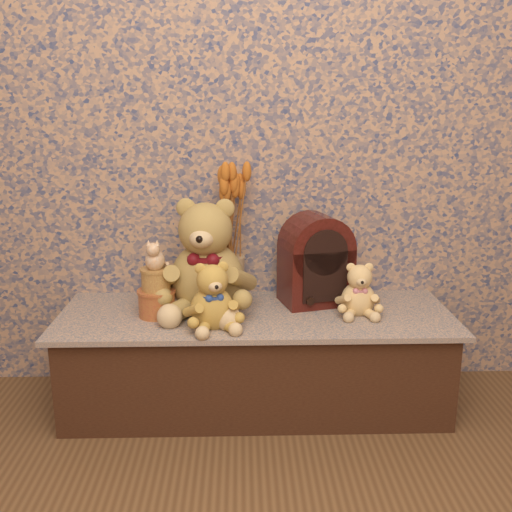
% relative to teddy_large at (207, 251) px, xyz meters
% --- Properties ---
extents(display_shelf, '(1.51, 0.54, 0.39)m').
position_rel_teddy_large_xyz_m(display_shelf, '(0.19, -0.05, -0.43)').
color(display_shelf, '#334A68').
rests_on(display_shelf, ground).
extents(teddy_large, '(0.43, 0.49, 0.47)m').
position_rel_teddy_large_xyz_m(teddy_large, '(0.00, 0.00, 0.00)').
color(teddy_large, olive).
rests_on(teddy_large, display_shelf).
extents(teddy_medium, '(0.26, 0.29, 0.26)m').
position_rel_teddy_large_xyz_m(teddy_medium, '(0.03, -0.18, -0.11)').
color(teddy_medium, '#B47B32').
rests_on(teddy_medium, display_shelf).
extents(teddy_small, '(0.18, 0.21, 0.22)m').
position_rel_teddy_large_xyz_m(teddy_small, '(0.58, -0.07, -0.13)').
color(teddy_small, '#D7B366').
rests_on(teddy_small, display_shelf).
extents(cathedral_radio, '(0.30, 0.25, 0.37)m').
position_rel_teddy_large_xyz_m(cathedral_radio, '(0.43, 0.07, -0.05)').
color(cathedral_radio, '#350F09').
rests_on(cathedral_radio, display_shelf).
extents(ceramic_vase, '(0.12, 0.12, 0.18)m').
position_rel_teddy_large_xyz_m(ceramic_vase, '(0.09, 0.11, -0.14)').
color(ceramic_vase, tan).
rests_on(ceramic_vase, display_shelf).
extents(dried_stalks, '(0.24, 0.24, 0.38)m').
position_rel_teddy_large_xyz_m(dried_stalks, '(0.09, 0.11, 0.14)').
color(dried_stalks, '#BD611E').
rests_on(dried_stalks, ceramic_vase).
extents(biscuit_tin_lower, '(0.15, 0.15, 0.10)m').
position_rel_teddy_large_xyz_m(biscuit_tin_lower, '(-0.19, -0.07, -0.19)').
color(biscuit_tin_lower, '#BD8237').
rests_on(biscuit_tin_lower, display_shelf).
extents(biscuit_tin_upper, '(0.12, 0.12, 0.08)m').
position_rel_teddy_large_xyz_m(biscuit_tin_upper, '(-0.19, -0.07, -0.09)').
color(biscuit_tin_upper, '#D4BC5C').
rests_on(biscuit_tin_upper, biscuit_tin_lower).
extents(cat_figurine, '(0.09, 0.10, 0.12)m').
position_rel_teddy_large_xyz_m(cat_figurine, '(-0.19, -0.07, 0.01)').
color(cat_figurine, silver).
rests_on(cat_figurine, biscuit_tin_upper).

